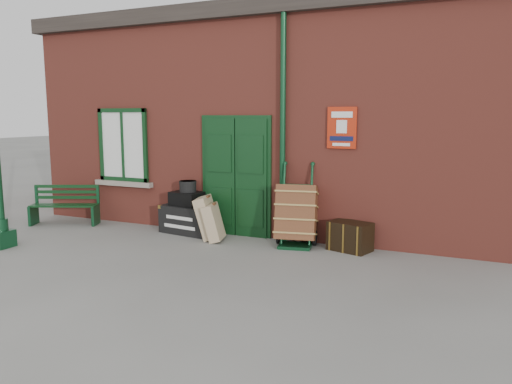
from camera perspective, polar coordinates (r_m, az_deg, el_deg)
The scene contains 10 objects.
ground at distance 8.18m, azimuth -4.96°, elevation -7.31°, with size 80.00×80.00×0.00m, color gray.
station_building at distance 11.04m, azimuth 3.79°, elevation 8.24°, with size 10.30×4.30×4.36m.
bench at distance 11.15m, azimuth -20.97°, elevation -1.29°, with size 1.42×0.93×0.84m.
houdini_trunk at distance 9.75m, azimuth -7.62°, elevation -3.10°, with size 1.07×0.59×0.53m, color black.
strongbox at distance 9.70m, azimuth -7.92°, elevation -0.75°, with size 0.59×0.43×0.27m, color black.
hatbox at distance 9.65m, azimuth -7.80°, elevation 0.64°, with size 0.32×0.32×0.21m, color black.
suitcase_back at distance 9.23m, azimuth -5.57°, elevation -2.90°, with size 0.22×0.55×0.77m, color tan.
suitcase_front at distance 9.07m, azimuth -4.89°, elevation -3.46°, with size 0.20×0.49×0.66m, color tan.
porter_trolley at distance 8.72m, azimuth 4.65°, elevation -2.57°, with size 0.82×0.87×1.42m.
dark_trunk at distance 8.57m, azimuth 10.70°, elevation -5.00°, with size 0.68×0.44×0.49m, color black.
Camera 1 is at (3.84, -6.86, 2.26)m, focal length 35.00 mm.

